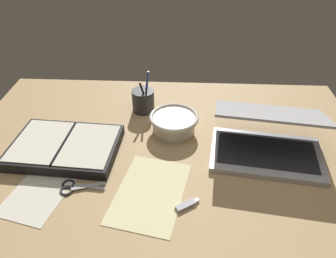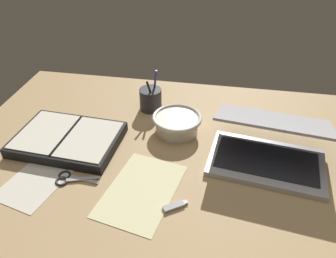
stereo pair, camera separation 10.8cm
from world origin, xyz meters
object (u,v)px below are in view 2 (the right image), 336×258
Objects in this scene: scissors at (68,178)px; pen_cup at (151,99)px; laptop at (269,148)px; bowl at (177,123)px; planner at (68,139)px.

pen_cup is at bearing 64.08° from scissors.
laptop is 2.20× the size of bowl.
bowl reaches higher than scissors.
laptop is 32.64cm from bowl.
pen_cup is (-43.32, 23.46, -0.47)cm from laptop.
pen_cup is 1.23× the size of scissors.
laptop reaches higher than planner.
pen_cup reaches higher than scissors.
bowl is 1.09× the size of pen_cup.
pen_cup reaches higher than bowl.
bowl is 38.10cm from planner.
laptop is 2.40× the size of pen_cup.
laptop is at bearing -18.61° from bowl.
laptop is at bearing -28.44° from pen_cup.
laptop reaches higher than bowl.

